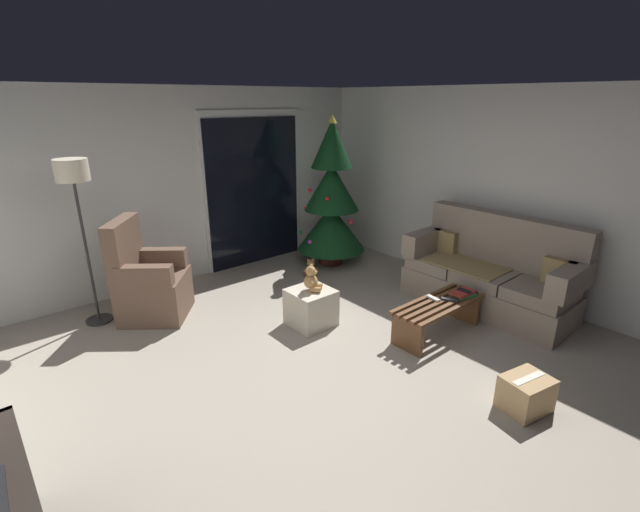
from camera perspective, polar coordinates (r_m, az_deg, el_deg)
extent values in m
plane|color=#9E9384|center=(4.14, 2.09, -14.94)|extent=(7.00, 7.00, 0.00)
cube|color=silver|center=(6.13, -17.56, 8.41)|extent=(5.72, 0.12, 2.50)
cube|color=silver|center=(5.85, 23.68, 7.18)|extent=(0.12, 6.00, 2.50)
cube|color=silver|center=(6.58, -8.47, 8.49)|extent=(1.60, 0.02, 2.20)
cube|color=black|center=(6.57, -8.37, 8.04)|extent=(1.50, 0.02, 2.10)
cube|color=gray|center=(5.59, 20.41, -4.62)|extent=(0.80, 1.92, 0.34)
cube|color=gray|center=(5.25, 26.50, -4.20)|extent=(0.69, 0.61, 0.14)
cube|color=gray|center=(5.48, 20.60, -2.38)|extent=(0.69, 0.61, 0.14)
cube|color=gray|center=(5.77, 15.25, -0.71)|extent=(0.69, 0.61, 0.14)
cube|color=gray|center=(5.64, 22.62, 1.95)|extent=(0.24, 1.90, 0.60)
cube|color=gray|center=(5.12, 29.48, -2.75)|extent=(0.76, 0.22, 0.28)
cube|color=gray|center=(5.85, 13.53, 1.90)|extent=(0.76, 0.22, 0.28)
cube|color=#997F51|center=(5.55, 18.36, -0.99)|extent=(0.62, 0.91, 0.02)
cube|color=#997F51|center=(5.32, 28.38, -1.80)|extent=(0.13, 0.32, 0.28)
cube|color=#997F51|center=(5.89, 15.77, 1.81)|extent=(0.13, 0.32, 0.28)
cube|color=brown|center=(4.67, 16.77, -6.61)|extent=(1.10, 0.05, 0.04)
cube|color=brown|center=(4.71, 15.89, -6.27)|extent=(1.10, 0.05, 0.04)
cube|color=brown|center=(4.75, 15.01, -5.94)|extent=(1.10, 0.05, 0.04)
cube|color=brown|center=(4.80, 14.16, -5.62)|extent=(1.10, 0.05, 0.04)
cube|color=brown|center=(4.84, 13.32, -5.29)|extent=(1.10, 0.05, 0.04)
cube|color=brown|center=(4.48, 11.11, -9.92)|extent=(0.05, 0.36, 0.33)
cube|color=brown|center=(5.21, 17.98, -6.16)|extent=(0.05, 0.36, 0.33)
cube|color=silver|center=(4.79, 14.34, -5.28)|extent=(0.07, 0.16, 0.02)
cube|color=#333338|center=(4.81, 16.22, -5.37)|extent=(0.12, 0.16, 0.02)
cube|color=#337042|center=(4.96, 17.85, -4.71)|extent=(0.27, 0.24, 0.03)
cube|color=#A32D28|center=(4.94, 17.84, -4.47)|extent=(0.27, 0.18, 0.03)
cube|color=black|center=(4.95, 18.04, -4.24)|extent=(0.07, 0.15, 0.01)
cylinder|color=#4C1E19|center=(6.70, 1.41, -0.42)|extent=(0.36, 0.36, 0.10)
cylinder|color=brown|center=(6.66, 1.42, 0.47)|extent=(0.08, 0.08, 0.12)
cone|color=#0F3819|center=(6.55, 1.45, 3.70)|extent=(1.00, 1.00, 0.66)
cone|color=#0F3819|center=(6.41, 1.49, 8.87)|extent=(0.79, 0.79, 0.66)
cone|color=#0F3819|center=(6.32, 1.54, 14.23)|extent=(0.58, 0.58, 0.66)
sphere|color=white|center=(6.24, 3.27, 11.81)|extent=(0.06, 0.06, 0.06)
sphere|color=blue|center=(6.41, 3.63, 11.30)|extent=(0.06, 0.06, 0.06)
sphere|color=#1E8C33|center=(6.66, -2.52, 3.05)|extent=(0.06, 0.06, 0.06)
sphere|color=red|center=(6.23, 4.03, 4.44)|extent=(0.06, 0.06, 0.06)
sphere|color=red|center=(6.42, -1.32, 8.45)|extent=(0.06, 0.06, 0.06)
sphere|color=white|center=(6.68, 0.56, 9.38)|extent=(0.06, 0.06, 0.06)
sphere|color=#B233A5|center=(6.24, -1.32, 1.83)|extent=(0.06, 0.06, 0.06)
sphere|color=red|center=(6.50, -1.85, 6.16)|extent=(0.06, 0.06, 0.06)
sphere|color=gold|center=(6.88, 1.34, 6.22)|extent=(0.06, 0.06, 0.06)
sphere|color=red|center=(6.12, 0.95, 7.37)|extent=(0.06, 0.06, 0.06)
sphere|color=#1E8C33|center=(6.71, -0.28, 7.89)|extent=(0.06, 0.06, 0.06)
cone|color=#EAD14C|center=(6.30, 1.57, 17.22)|extent=(0.14, 0.14, 0.12)
cube|color=brown|center=(5.39, -20.27, -5.66)|extent=(0.96, 0.96, 0.31)
cube|color=brown|center=(5.30, -20.58, -3.26)|extent=(0.96, 0.96, 0.18)
cube|color=brown|center=(5.26, -23.89, 0.90)|extent=(0.55, 0.63, 0.64)
cube|color=brown|center=(5.47, -19.73, -0.20)|extent=(0.54, 0.47, 0.22)
cube|color=brown|center=(4.98, -21.62, -2.38)|extent=(0.54, 0.47, 0.22)
cylinder|color=#2D2D30|center=(5.58, -26.45, -7.33)|extent=(0.28, 0.28, 0.02)
cylinder|color=#2D2D30|center=(5.30, -27.72, 0.32)|extent=(0.03, 0.03, 1.55)
cylinder|color=beige|center=(5.11, -29.28, 9.60)|extent=(0.32, 0.32, 0.22)
cube|color=beige|center=(4.85, -1.17, -6.60)|extent=(0.44, 0.44, 0.41)
cylinder|color=tan|center=(4.79, -0.37, -3.86)|extent=(0.12, 0.13, 0.06)
cylinder|color=tan|center=(4.70, -0.58, -4.34)|extent=(0.12, 0.13, 0.06)
sphere|color=tan|center=(4.73, -1.20, -3.31)|extent=(0.15, 0.15, 0.15)
sphere|color=tan|center=(4.68, -1.21, -1.96)|extent=(0.11, 0.11, 0.11)
sphere|color=tan|center=(4.68, -0.61, -2.11)|extent=(0.04, 0.04, 0.04)
sphere|color=tan|center=(4.70, -1.13, -1.27)|extent=(0.04, 0.04, 0.04)
sphere|color=tan|center=(4.63, -1.29, -1.60)|extent=(0.04, 0.04, 0.04)
sphere|color=tan|center=(4.78, -0.81, -2.88)|extent=(0.06, 0.06, 0.06)
sphere|color=tan|center=(4.66, -1.11, -3.55)|extent=(0.06, 0.06, 0.06)
cylinder|color=brown|center=(6.17, -1.77, -2.41)|extent=(0.10, 0.13, 0.06)
cylinder|color=brown|center=(6.20, -0.88, -2.31)|extent=(0.10, 0.13, 0.06)
sphere|color=brown|center=(6.11, -1.17, -1.97)|extent=(0.15, 0.15, 0.15)
sphere|color=brown|center=(6.06, -1.18, -0.93)|extent=(0.11, 0.11, 0.11)
sphere|color=#A37A51|center=(6.11, -1.31, -0.86)|extent=(0.04, 0.04, 0.04)
sphere|color=brown|center=(6.04, -1.52, -0.55)|extent=(0.04, 0.04, 0.04)
sphere|color=brown|center=(6.06, -0.84, -0.47)|extent=(0.04, 0.04, 0.04)
sphere|color=brown|center=(6.10, -1.86, -1.89)|extent=(0.06, 0.06, 0.06)
sphere|color=brown|center=(6.14, -0.59, -1.74)|extent=(0.06, 0.06, 0.06)
cube|color=tan|center=(4.02, 24.90, -15.72)|extent=(0.41, 0.36, 0.28)
cube|color=beige|center=(3.95, 25.21, -14.00)|extent=(0.33, 0.12, 0.00)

